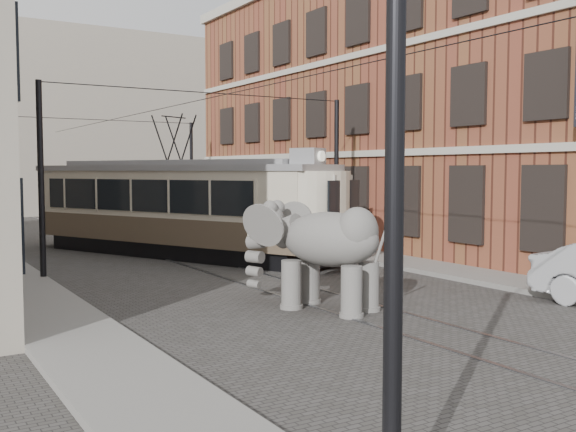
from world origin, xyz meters
TOP-DOWN VIEW (x-y plane):
  - ground at (0.00, 0.00)m, footprint 120.00×120.00m
  - tram_rails at (0.00, 0.00)m, footprint 1.54×80.00m
  - sidewalk_right at (6.00, 0.00)m, footprint 2.00×60.00m
  - sidewalk_left at (-6.50, 0.00)m, footprint 2.00×60.00m
  - brick_building at (11.00, 9.00)m, footprint 8.00×26.00m
  - distant_block at (0.00, 40.00)m, footprint 28.00×10.00m
  - catenary at (-0.20, 5.00)m, footprint 11.00×30.20m
  - tram at (0.01, 9.49)m, footprint 8.32×13.61m
  - elephant at (-0.57, -1.81)m, footprint 3.88×4.85m

SIDE VIEW (x-z plane):
  - ground at x=0.00m, z-range 0.00..0.00m
  - tram_rails at x=0.00m, z-range 0.00..0.02m
  - sidewalk_right at x=6.00m, z-range 0.00..0.15m
  - sidewalk_left at x=-6.50m, z-range 0.00..0.15m
  - elephant at x=-0.57m, z-range 0.00..2.61m
  - tram at x=0.01m, z-range 0.00..5.43m
  - catenary at x=-0.20m, z-range 0.00..6.00m
  - brick_building at x=11.00m, z-range 0.00..12.00m
  - distant_block at x=0.00m, z-range 0.00..14.00m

